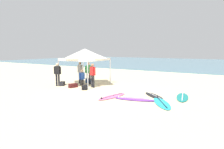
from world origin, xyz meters
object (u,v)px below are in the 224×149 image
at_px(person_green, 89,72).
at_px(cooler_box, 89,80).
at_px(canopy_tent, 85,54).
at_px(person_red, 93,74).
at_px(person_black, 57,73).
at_px(surfboard_teal, 182,97).
at_px(surfboard_black, 154,96).
at_px(person_grey, 80,71).
at_px(gear_bag_near_tent, 73,86).
at_px(surfboard_cyan, 162,103).
at_px(surfboard_pink, 112,96).
at_px(surfboard_purple, 135,99).
at_px(gear_bag_by_pole, 62,84).
at_px(gear_bag_on_sand, 85,87).
at_px(person_blue, 82,77).

bearing_deg(person_green, cooler_box, 126.94).
height_order(canopy_tent, person_red, canopy_tent).
bearing_deg(person_black, surfboard_teal, 7.80).
xyz_separation_m(surfboard_black, person_black, (-7.24, -0.64, 0.95)).
distance_m(person_grey, gear_bag_near_tent, 2.08).
distance_m(surfboard_cyan, surfboard_teal, 1.94).
xyz_separation_m(surfboard_pink, person_red, (-2.74, 1.72, 0.95)).
bearing_deg(gear_bag_near_tent, surfboard_purple, -8.95).
height_order(surfboard_teal, person_grey, person_grey).
height_order(surfboard_black, person_grey, person_grey).
distance_m(person_grey, person_green, 0.94).
height_order(canopy_tent, surfboard_teal, canopy_tent).
relative_size(surfboard_pink, gear_bag_near_tent, 3.80).
height_order(surfboard_cyan, person_green, person_green).
xyz_separation_m(gear_bag_by_pole, gear_bag_on_sand, (2.42, -0.25, 0.00)).
relative_size(canopy_tent, person_green, 1.69).
bearing_deg(person_black, person_red, 19.69).
bearing_deg(gear_bag_by_pole, canopy_tent, 44.64).
bearing_deg(canopy_tent, person_black, -131.94).
distance_m(person_red, cooler_box, 2.23).
xyz_separation_m(person_black, gear_bag_near_tent, (1.40, 0.14, -0.85)).
relative_size(person_black, cooler_box, 3.42).
xyz_separation_m(person_black, person_red, (2.57, 0.92, 0.00)).
bearing_deg(surfboard_purple, surfboard_teal, 42.91).
relative_size(person_green, person_blue, 1.43).
xyz_separation_m(person_grey, cooler_box, (0.48, 0.52, -0.79)).
bearing_deg(gear_bag_by_pole, person_black, -112.63).
height_order(surfboard_pink, person_green, person_green).
bearing_deg(person_green, gear_bag_by_pole, -133.51).
height_order(surfboard_pink, person_black, person_black).
bearing_deg(person_grey, person_black, -107.29).
bearing_deg(surfboard_cyan, surfboard_teal, 72.95).
xyz_separation_m(surfboard_purple, cooler_box, (-5.63, 3.06, 0.16)).
bearing_deg(cooler_box, gear_bag_near_tent, -81.29).
distance_m(surfboard_pink, surfboard_cyan, 2.86).
distance_m(canopy_tent, surfboard_purple, 6.23).
height_order(surfboard_black, gear_bag_by_pole, gear_bag_by_pole).
height_order(surfboard_purple, gear_bag_by_pole, gear_bag_by_pole).
height_order(surfboard_teal, gear_bag_near_tent, gear_bag_near_tent).
relative_size(surfboard_black, surfboard_cyan, 0.75).
bearing_deg(gear_bag_near_tent, surfboard_pink, -13.57).
distance_m(canopy_tent, gear_bag_by_pole, 2.85).
bearing_deg(canopy_tent, surfboard_purple, -22.63).
bearing_deg(gear_bag_near_tent, gear_bag_by_pole, 173.10).
relative_size(surfboard_cyan, gear_bag_by_pole, 3.96).
relative_size(person_green, gear_bag_near_tent, 2.85).
bearing_deg(person_grey, surfboard_pink, -29.27).
bearing_deg(gear_bag_on_sand, cooler_box, 122.67).
height_order(canopy_tent, person_green, canopy_tent).
relative_size(person_red, gear_bag_on_sand, 2.85).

